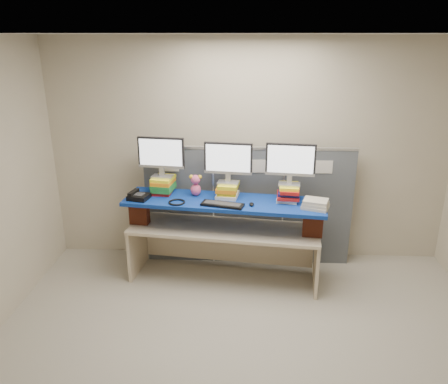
{
  "coord_description": "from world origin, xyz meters",
  "views": [
    {
      "loc": [
        -0.07,
        -3.31,
        2.8
      ],
      "look_at": [
        -0.28,
        1.34,
        1.11
      ],
      "focal_mm": 35.0,
      "sensor_mm": 36.0,
      "label": 1
    }
  ],
  "objects_px": {
    "keyboard": "(222,204)",
    "blue_board": "(224,202)",
    "monitor_center": "(228,161)",
    "desk": "(224,238)",
    "desk_phone": "(138,196)",
    "monitor_right": "(290,162)",
    "monitor_left": "(161,155)"
  },
  "relations": [
    {
      "from": "monitor_center",
      "to": "monitor_left",
      "type": "bearing_deg",
      "value": -180.0
    },
    {
      "from": "monitor_left",
      "to": "desk_phone",
      "type": "xyz_separation_m",
      "value": [
        -0.25,
        -0.22,
        -0.44
      ]
    },
    {
      "from": "desk",
      "to": "monitor_center",
      "type": "distance_m",
      "value": 0.92
    },
    {
      "from": "keyboard",
      "to": "monitor_right",
      "type": "bearing_deg",
      "value": 29.24
    },
    {
      "from": "keyboard",
      "to": "desk_phone",
      "type": "xyz_separation_m",
      "value": [
        -0.98,
        0.16,
        0.02
      ]
    },
    {
      "from": "desk",
      "to": "keyboard",
      "type": "xyz_separation_m",
      "value": [
        -0.01,
        -0.17,
        0.49
      ]
    },
    {
      "from": "monitor_right",
      "to": "keyboard",
      "type": "bearing_deg",
      "value": -158.02
    },
    {
      "from": "blue_board",
      "to": "monitor_left",
      "type": "bearing_deg",
      "value": 171.12
    },
    {
      "from": "desk",
      "to": "desk_phone",
      "type": "height_order",
      "value": "desk_phone"
    },
    {
      "from": "desk",
      "to": "monitor_right",
      "type": "bearing_deg",
      "value": 9.29
    },
    {
      "from": "monitor_left",
      "to": "desk_phone",
      "type": "relative_size",
      "value": 2.09
    },
    {
      "from": "blue_board",
      "to": "monitor_center",
      "type": "distance_m",
      "value": 0.48
    },
    {
      "from": "keyboard",
      "to": "desk",
      "type": "bearing_deg",
      "value": 101.33
    },
    {
      "from": "blue_board",
      "to": "keyboard",
      "type": "xyz_separation_m",
      "value": [
        -0.01,
        -0.17,
        0.04
      ]
    },
    {
      "from": "monitor_center",
      "to": "monitor_right",
      "type": "xyz_separation_m",
      "value": [
        0.69,
        -0.09,
        0.02
      ]
    },
    {
      "from": "desk",
      "to": "monitor_left",
      "type": "distance_m",
      "value": 1.22
    },
    {
      "from": "blue_board",
      "to": "monitor_center",
      "type": "height_order",
      "value": "monitor_center"
    },
    {
      "from": "monitor_right",
      "to": "desk_phone",
      "type": "relative_size",
      "value": 2.09
    },
    {
      "from": "desk",
      "to": "monitor_center",
      "type": "xyz_separation_m",
      "value": [
        0.04,
        0.11,
        0.91
      ]
    },
    {
      "from": "blue_board",
      "to": "monitor_right",
      "type": "bearing_deg",
      "value": 9.29
    },
    {
      "from": "desk",
      "to": "keyboard",
      "type": "relative_size",
      "value": 4.59
    },
    {
      "from": "keyboard",
      "to": "desk_phone",
      "type": "relative_size",
      "value": 1.88
    },
    {
      "from": "desk",
      "to": "blue_board",
      "type": "xyz_separation_m",
      "value": [
        -0.0,
        0.0,
        0.46
      ]
    },
    {
      "from": "desk",
      "to": "desk_phone",
      "type": "distance_m",
      "value": 1.11
    },
    {
      "from": "keyboard",
      "to": "monitor_center",
      "type": "bearing_deg",
      "value": 94.06
    },
    {
      "from": "monitor_left",
      "to": "keyboard",
      "type": "distance_m",
      "value": 0.94
    },
    {
      "from": "keyboard",
      "to": "blue_board",
      "type": "bearing_deg",
      "value": 101.33
    },
    {
      "from": "desk",
      "to": "desk_phone",
      "type": "relative_size",
      "value": 8.62
    },
    {
      "from": "monitor_center",
      "to": "desk_phone",
      "type": "bearing_deg",
      "value": -166.22
    },
    {
      "from": "monitor_center",
      "to": "desk_phone",
      "type": "distance_m",
      "value": 1.11
    },
    {
      "from": "monitor_center",
      "to": "desk_phone",
      "type": "relative_size",
      "value": 2.09
    },
    {
      "from": "blue_board",
      "to": "monitor_right",
      "type": "distance_m",
      "value": 0.88
    }
  ]
}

